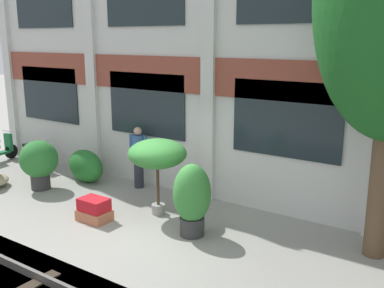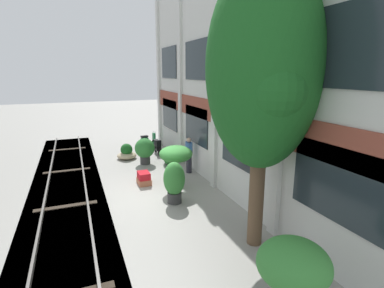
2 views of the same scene
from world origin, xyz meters
name	(u,v)px [view 2 (image 2 of 2)]	position (x,y,z in m)	size (l,w,h in m)	color
ground_plane	(155,195)	(0.00, 0.00, 0.00)	(80.00, 80.00, 0.00)	gray
apartment_facade	(222,80)	(0.00, 2.80, 4.35)	(16.37, 0.64, 8.75)	silver
rail_tracks	(66,212)	(0.00, -3.19, -0.13)	(24.01, 2.80, 0.43)	#423F3A
broadleaf_tree	(263,71)	(4.24, 1.72, 4.67)	(2.97, 2.82, 7.33)	brown
potted_plant_square_trough	(144,178)	(-1.34, -0.12, 0.25)	(0.73, 0.52, 0.52)	#B76647
potted_plant_glazed_jar	(145,149)	(-4.14, 0.59, 0.78)	(1.01, 1.01, 1.34)	#333333
potted_plant_terracotta_small	(293,265)	(6.74, 0.88, 1.17)	(1.37, 1.37, 1.64)	beige
potted_plant_fluted_column	(174,181)	(0.90, 0.50, 0.83)	(0.78, 0.78, 1.53)	#333333
potted_plant_wide_bowl	(127,153)	(-5.46, -0.13, 0.32)	(1.06, 1.06, 0.84)	tan
potted_plant_low_pan	(176,155)	(-0.41, 1.01, 1.42)	(1.34, 1.34, 1.78)	gray
scooter_near_curb	(148,141)	(-7.55, 1.54, 0.44)	(0.51, 1.38, 0.98)	black
scooter_second_parked	(157,146)	(-5.90, 1.70, 0.44)	(1.38, 0.50, 0.98)	black
resident_by_doorway	(189,154)	(-2.03, 2.20, 0.91)	(0.52, 0.34, 1.69)	#282833
topiary_hedge	(169,156)	(-3.62, 1.74, 0.46)	(1.37, 0.70, 0.92)	#236B28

